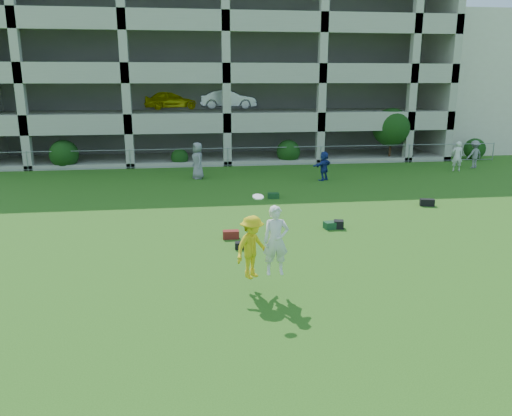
{
  "coord_description": "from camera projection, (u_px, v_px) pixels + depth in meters",
  "views": [
    {
      "loc": [
        -2.49,
        -12.08,
        5.34
      ],
      "look_at": [
        -0.41,
        3.0,
        1.4
      ],
      "focal_mm": 35.0,
      "sensor_mm": 36.0,
      "label": 1
    }
  ],
  "objects": [
    {
      "name": "bag_red_a",
      "position": [
        231.0,
        235.0,
        17.21
      ],
      "size": [
        0.56,
        0.31,
        0.28
      ],
      "primitive_type": "cube",
      "rotation": [
        0.0,
        0.0,
        -0.02
      ],
      "color": "#5F1017",
      "rests_on": "ground"
    },
    {
      "name": "ground",
      "position": [
        287.0,
        286.0,
        13.25
      ],
      "size": [
        100.0,
        100.0,
        0.0
      ],
      "primitive_type": "plane",
      "color": "#235114",
      "rests_on": "ground"
    },
    {
      "name": "crate_d",
      "position": [
        339.0,
        224.0,
        18.37
      ],
      "size": [
        0.43,
        0.43,
        0.3
      ],
      "primitive_type": "cube",
      "rotation": [
        0.0,
        0.0,
        -0.25
      ],
      "color": "black",
      "rests_on": "ground"
    },
    {
      "name": "fence",
      "position": [
        228.0,
        157.0,
        31.32
      ],
      "size": [
        36.06,
        0.06,
        1.2
      ],
      "color": "gray",
      "rests_on": "ground"
    },
    {
      "name": "frisbee_contest",
      "position": [
        259.0,
        245.0,
        12.65
      ],
      "size": [
        1.5,
        1.14,
        2.27
      ],
      "color": "gold",
      "rests_on": "ground"
    },
    {
      "name": "bag_green_g",
      "position": [
        273.0,
        196.0,
        23.02
      ],
      "size": [
        0.51,
        0.31,
        0.25
      ],
      "primitive_type": "cube",
      "rotation": [
        0.0,
        0.0,
        -0.03
      ],
      "color": "#133419",
      "rests_on": "ground"
    },
    {
      "name": "parking_garage",
      "position": [
        217.0,
        70.0,
        38.31
      ],
      "size": [
        30.0,
        14.0,
        12.0
      ],
      "color": "#9E998C",
      "rests_on": "ground"
    },
    {
      "name": "bag_green_c",
      "position": [
        331.0,
        225.0,
        18.34
      ],
      "size": [
        0.55,
        0.42,
        0.26
      ],
      "primitive_type": "cube",
      "rotation": [
        0.0,
        0.0,
        0.15
      ],
      "color": "#14371B",
      "rests_on": "ground"
    },
    {
      "name": "shrub_row",
      "position": [
        297.0,
        140.0,
        32.37
      ],
      "size": [
        34.38,
        2.52,
        3.5
      ],
      "color": "#163D11",
      "rests_on": "ground"
    },
    {
      "name": "bystander_e",
      "position": [
        457.0,
        156.0,
        29.68
      ],
      "size": [
        0.72,
        0.54,
        1.79
      ],
      "primitive_type": "imported",
      "rotation": [
        0.0,
        0.0,
        2.95
      ],
      "color": "silver",
      "rests_on": "ground"
    },
    {
      "name": "bystander_f",
      "position": [
        474.0,
        154.0,
        30.73
      ],
      "size": [
        1.23,
        0.91,
        1.7
      ],
      "primitive_type": "imported",
      "rotation": [
        0.0,
        0.0,
        3.42
      ],
      "color": "gray",
      "rests_on": "ground"
    },
    {
      "name": "bystander_c",
      "position": [
        198.0,
        161.0,
        27.38
      ],
      "size": [
        0.9,
        1.12,
        2.0
      ],
      "primitive_type": "imported",
      "rotation": [
        0.0,
        0.0,
        -1.27
      ],
      "color": "gray",
      "rests_on": "ground"
    },
    {
      "name": "bag_black_e",
      "position": [
        427.0,
        202.0,
        21.64
      ],
      "size": [
        0.66,
        0.47,
        0.3
      ],
      "primitive_type": "cube",
      "rotation": [
        0.0,
        0.0,
        -0.3
      ],
      "color": "black",
      "rests_on": "ground"
    },
    {
      "name": "bystander_d",
      "position": [
        324.0,
        166.0,
        26.97
      ],
      "size": [
        1.42,
        1.29,
        1.58
      ],
      "primitive_type": "imported",
      "rotation": [
        0.0,
        0.0,
        3.84
      ],
      "color": "navy",
      "rests_on": "ground"
    },
    {
      "name": "bag_black_b",
      "position": [
        241.0,
        245.0,
        16.16
      ],
      "size": [
        0.42,
        0.28,
        0.22
      ],
      "primitive_type": "cube",
      "rotation": [
        0.0,
        0.0,
        -0.08
      ],
      "color": "black",
      "rests_on": "ground"
    },
    {
      "name": "stucco_building",
      "position": [
        491.0,
        83.0,
        41.89
      ],
      "size": [
        16.0,
        14.0,
        10.0
      ],
      "primitive_type": "cube",
      "color": "beige",
      "rests_on": "ground"
    }
  ]
}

